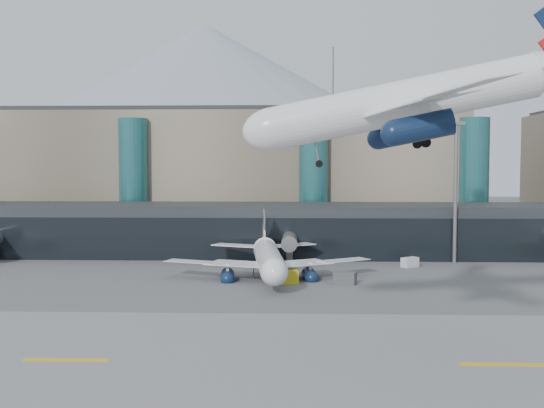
{
  "coord_description": "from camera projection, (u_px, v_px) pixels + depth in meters",
  "views": [
    {
      "loc": [
        1.16,
        -76.12,
        18.27
      ],
      "look_at": [
        -2.67,
        32.0,
        11.64
      ],
      "focal_mm": 45.0,
      "sensor_mm": 36.0,
      "label": 1
    }
  ],
  "objects": [
    {
      "name": "jet_parked_mid",
      "position": [
        268.0,
        250.0,
        109.27
      ],
      "size": [
        34.6,
        34.26,
        11.19
      ],
      "rotation": [
        0.0,
        0.0,
        1.67
      ],
      "color": "white",
      "rests_on": "ground"
    },
    {
      "name": "hero_jet",
      "position": [
        439.0,
        86.0,
        63.24
      ],
      "size": [
        35.1,
        36.24,
        11.67
      ],
      "rotation": [
        0.0,
        -0.2,
        -0.02
      ],
      "color": "white",
      "rests_on": "ground"
    },
    {
      "name": "ground",
      "position": [
        286.0,
        324.0,
        77.09
      ],
      "size": [
        900.0,
        900.0,
        0.0
      ],
      "primitive_type": "plane",
      "color": "#515154",
      "rests_on": "ground"
    },
    {
      "name": "veh_h",
      "position": [
        286.0,
        277.0,
        102.76
      ],
      "size": [
        3.97,
        2.62,
        2.02
      ],
      "primitive_type": "cube",
      "rotation": [
        0.0,
        0.0,
        0.2
      ],
      "color": "gold",
      "rests_on": "ground"
    },
    {
      "name": "mountain_ridge",
      "position": [
        318.0,
        121.0,
        452.78
      ],
      "size": [
        910.0,
        400.0,
        110.0
      ],
      "color": "gray",
      "rests_on": "ground"
    },
    {
      "name": "runway_markings",
      "position": [
        283.0,
        362.0,
        62.12
      ],
      "size": [
        128.0,
        1.0,
        0.02
      ],
      "color": "gold",
      "rests_on": "ground"
    },
    {
      "name": "concourse",
      "position": [
        290.0,
        230.0,
        134.37
      ],
      "size": [
        170.0,
        27.0,
        10.0
      ],
      "color": "black",
      "rests_on": "ground"
    },
    {
      "name": "teal_towers",
      "position": [
        223.0,
        182.0,
        150.59
      ],
      "size": [
        116.4,
        19.4,
        46.0
      ],
      "color": "#256468",
      "rests_on": "ground"
    },
    {
      "name": "terminal_main",
      "position": [
        189.0,
        174.0,
        166.8
      ],
      "size": [
        130.0,
        30.0,
        31.0
      ],
      "color": "gray",
      "rests_on": "ground"
    },
    {
      "name": "veh_c",
      "position": [
        345.0,
        278.0,
        102.07
      ],
      "size": [
        3.7,
        2.74,
        1.84
      ],
      "primitive_type": "cube",
      "rotation": [
        0.0,
        0.0,
        -0.34
      ],
      "color": "#46464B",
      "rests_on": "ground"
    },
    {
      "name": "runway_strip",
      "position": [
        283.0,
        362.0,
        62.13
      ],
      "size": [
        400.0,
        40.0,
        0.04
      ],
      "primitive_type": "cube",
      "color": "slate",
      "rests_on": "ground"
    },
    {
      "name": "lightmast_mid",
      "position": [
        456.0,
        184.0,
        123.03
      ],
      "size": [
        3.0,
        1.2,
        25.6
      ],
      "color": "slate",
      "rests_on": "ground"
    },
    {
      "name": "veh_d",
      "position": [
        410.0,
        262.0,
        118.81
      ],
      "size": [
        3.33,
        3.04,
        1.69
      ],
      "primitive_type": "cube",
      "rotation": [
        0.0,
        0.0,
        0.64
      ],
      "color": "silver",
      "rests_on": "ground"
    }
  ]
}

